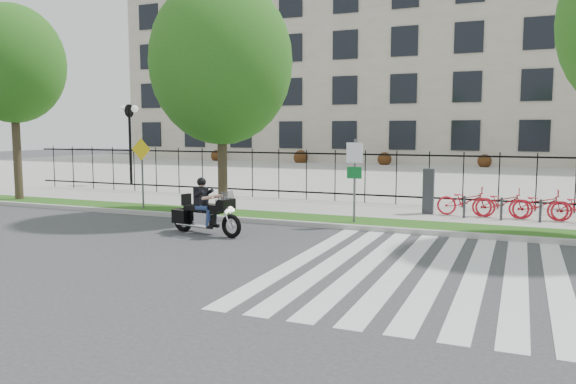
% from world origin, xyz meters
% --- Properties ---
extents(ground, '(120.00, 120.00, 0.00)m').
position_xyz_m(ground, '(0.00, 0.00, 0.00)').
color(ground, '#343437').
rests_on(ground, ground).
extents(curb, '(60.00, 0.20, 0.15)m').
position_xyz_m(curb, '(0.00, 4.10, 0.07)').
color(curb, '#A6A39C').
rests_on(curb, ground).
extents(grass_verge, '(60.00, 1.50, 0.15)m').
position_xyz_m(grass_verge, '(0.00, 4.95, 0.07)').
color(grass_verge, '#214E13').
rests_on(grass_verge, ground).
extents(sidewalk, '(60.00, 3.50, 0.15)m').
position_xyz_m(sidewalk, '(0.00, 7.45, 0.07)').
color(sidewalk, '#9D9B93').
rests_on(sidewalk, ground).
extents(plaza, '(80.00, 34.00, 0.10)m').
position_xyz_m(plaza, '(0.00, 25.00, 0.05)').
color(plaza, '#9D9B93').
rests_on(plaza, ground).
extents(crosswalk_stripes, '(5.70, 8.00, 0.01)m').
position_xyz_m(crosswalk_stripes, '(4.83, 0.00, 0.01)').
color(crosswalk_stripes, silver).
rests_on(crosswalk_stripes, ground).
extents(iron_fence, '(30.00, 0.06, 2.00)m').
position_xyz_m(iron_fence, '(0.00, 9.20, 1.15)').
color(iron_fence, black).
rests_on(iron_fence, sidewalk).
extents(office_building, '(60.00, 21.90, 20.15)m').
position_xyz_m(office_building, '(0.00, 44.92, 9.97)').
color(office_building, '#A59C85').
rests_on(office_building, ground).
extents(lamp_post_left, '(1.06, 0.70, 4.25)m').
position_xyz_m(lamp_post_left, '(-12.00, 12.00, 3.21)').
color(lamp_post_left, black).
rests_on(lamp_post_left, ground).
extents(street_tree_0, '(4.05, 4.05, 7.70)m').
position_xyz_m(street_tree_0, '(-12.01, 4.95, 5.51)').
color(street_tree_0, '#392C1F').
rests_on(street_tree_0, grass_verge).
extents(street_tree_1, '(4.76, 4.76, 7.75)m').
position_xyz_m(street_tree_1, '(-2.62, 4.95, 5.16)').
color(street_tree_1, '#392C1F').
rests_on(street_tree_1, grass_verge).
extents(bike_share_station, '(7.79, 0.86, 1.50)m').
position_xyz_m(bike_share_station, '(7.76, 7.20, 0.63)').
color(bike_share_station, '#2D2D33').
rests_on(bike_share_station, sidewalk).
extents(sign_pole_regulatory, '(0.50, 0.09, 2.50)m').
position_xyz_m(sign_pole_regulatory, '(2.10, 4.58, 1.74)').
color(sign_pole_regulatory, '#59595B').
rests_on(sign_pole_regulatory, grass_verge).
extents(sign_pole_warning, '(0.78, 0.09, 2.49)m').
position_xyz_m(sign_pole_warning, '(-5.65, 4.58, 1.74)').
color(sign_pole_warning, '#59595B').
rests_on(sign_pole_warning, grass_verge).
extents(motorcycle_rider, '(2.47, 0.99, 1.93)m').
position_xyz_m(motorcycle_rider, '(-1.41, 1.82, 0.64)').
color(motorcycle_rider, black).
rests_on(motorcycle_rider, ground).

